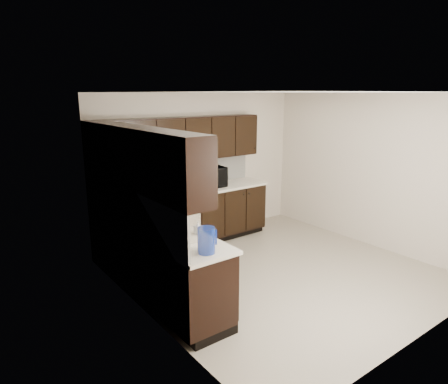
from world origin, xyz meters
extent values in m
plane|color=#A09584|center=(0.00, 0.00, 0.00)|extent=(4.00, 4.00, 0.00)
plane|color=white|center=(0.00, 0.00, 2.50)|extent=(4.00, 4.00, 0.00)
cube|color=beige|center=(0.00, 2.00, 1.25)|extent=(4.00, 0.02, 2.50)
cube|color=beige|center=(-2.00, 0.00, 1.25)|extent=(0.02, 4.00, 2.50)
cube|color=beige|center=(2.00, 0.00, 1.25)|extent=(0.02, 4.00, 2.50)
cube|color=beige|center=(0.00, -2.00, 1.25)|extent=(4.00, 0.02, 2.50)
cube|color=black|center=(-0.50, 1.70, 0.45)|extent=(3.00, 0.60, 0.90)
cube|color=black|center=(-1.70, 0.30, 0.45)|extent=(0.60, 2.20, 0.90)
cube|color=black|center=(-0.50, 1.73, 0.05)|extent=(3.00, 0.54, 0.10)
cube|color=black|center=(-1.67, 0.30, 0.05)|extent=(0.54, 2.20, 0.10)
cube|color=beige|center=(-0.50, 1.70, 0.92)|extent=(3.03, 0.63, 0.04)
cube|color=beige|center=(-1.70, 0.30, 0.92)|extent=(0.63, 2.23, 0.04)
cube|color=white|center=(-0.50, 1.99, 1.18)|extent=(3.00, 0.02, 0.48)
cube|color=white|center=(-1.99, 0.60, 1.18)|extent=(0.02, 2.80, 0.48)
cube|color=black|center=(-0.50, 1.83, 1.77)|extent=(3.00, 0.33, 0.70)
cube|color=black|center=(-1.83, 0.43, 1.77)|extent=(0.33, 2.47, 0.70)
cube|color=beige|center=(-0.70, 1.41, 0.50)|extent=(0.58, 0.02, 0.78)
cube|color=beige|center=(-0.70, 1.40, 0.84)|extent=(0.58, 0.03, 0.08)
cylinder|color=black|center=(-0.70, 1.39, 0.84)|extent=(0.04, 0.02, 0.04)
cube|color=beige|center=(-1.68, 0.00, 0.95)|extent=(0.54, 0.82, 0.03)
cube|color=beige|center=(-1.68, -0.20, 0.86)|extent=(0.42, 0.34, 0.16)
cube|color=beige|center=(-1.68, 0.20, 0.86)|extent=(0.42, 0.34, 0.16)
cylinder|color=silver|center=(-1.90, 0.00, 1.07)|extent=(0.03, 0.03, 0.26)
cylinder|color=silver|center=(-1.85, 0.00, 1.19)|extent=(0.14, 0.02, 0.02)
cylinder|color=#B2B2B7|center=(-1.68, -0.20, 0.89)|extent=(0.20, 0.20, 0.10)
imported|color=black|center=(-0.08, 1.72, 1.11)|extent=(0.64, 0.46, 0.34)
imported|color=gray|center=(-1.48, -0.17, 1.02)|extent=(0.10, 0.10, 0.17)
imported|color=gray|center=(-1.78, 1.01, 1.05)|extent=(0.09, 0.09, 0.21)
cube|color=#BBBBBD|center=(-1.52, 1.76, 1.04)|extent=(0.36, 0.31, 0.19)
cube|color=white|center=(-1.69, 0.58, 1.02)|extent=(0.50, 0.44, 0.16)
cylinder|color=navy|center=(-1.70, -0.65, 1.07)|extent=(0.18, 0.18, 0.26)
cylinder|color=#0C808C|center=(-1.52, 1.35, 1.03)|extent=(0.08, 0.08, 0.17)
cylinder|color=white|center=(-1.58, 1.03, 1.09)|extent=(0.16, 0.16, 0.29)
camera|label=1|loc=(-3.79, -3.73, 2.49)|focal=32.00mm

